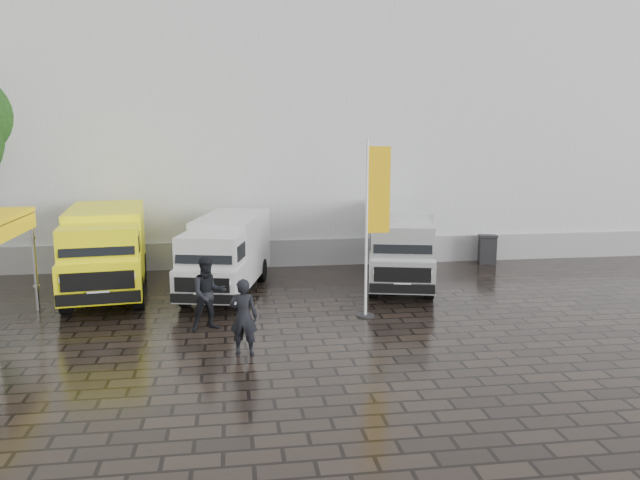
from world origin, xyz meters
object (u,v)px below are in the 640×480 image
Objects in this scene: person_front at (244,317)px; van_white at (226,256)px; person_tent at (208,294)px; van_yellow at (106,253)px; wheelie_bin at (487,249)px; van_silver at (400,247)px; flagpole at (373,220)px.

van_white is at bearing -72.57° from person_front.
person_front is 0.93× the size of person_tent.
van_yellow is 13.84m from wheelie_bin.
person_tent is (3.22, -3.90, -0.37)m from van_yellow.
van_yellow is 9.33m from van_silver.
flagpole is (-1.71, -3.44, 1.44)m from van_silver.
wheelie_bin is at bearing 30.65° from van_white.
van_yellow is at bearing 113.02° from person_tent.
van_white is 5.63m from person_front.
person_tent is at bearing -53.08° from person_front.
wheelie_bin is (9.87, 3.01, -0.62)m from van_white.
van_silver is 7.32m from person_tent.
van_silver is 5.03m from wheelie_bin.
flagpole is at bearing -9.08° from person_tent.
person_tent is (-0.84, 1.93, 0.06)m from person_front.
van_yellow reaches higher than person_front.
van_white is at bearing 66.71° from person_tent.
van_yellow reaches higher than van_silver.
wheelie_bin is 0.62× the size of person_front.
van_yellow is 8.42m from flagpole.
van_yellow is at bearing -169.75° from van_white.
van_yellow reaches higher than wheelie_bin.
van_yellow reaches higher than van_white.
person_tent is at bearing -132.51° from wheelie_bin.
van_white is 3.05× the size of person_front.
van_silver is at bearing -133.04° from wheelie_bin.
van_silver is at bearing -5.60° from van_yellow.
person_front is at bearing -123.17° from wheelie_bin.
van_yellow is at bearing -165.56° from van_silver.
person_tent is (-10.31, -6.69, 0.40)m from wheelie_bin.
wheelie_bin is 0.58× the size of person_tent.
person_front is (0.41, -5.61, -0.28)m from van_white.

